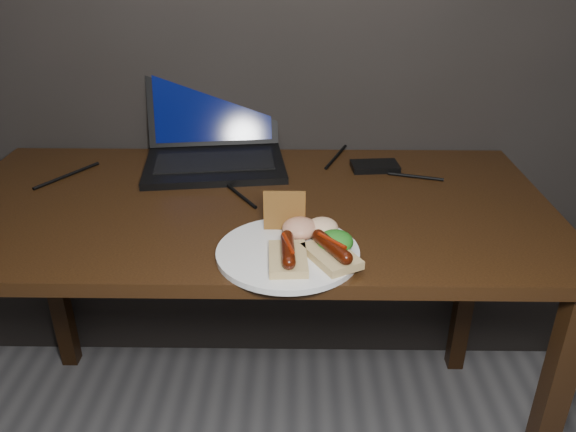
# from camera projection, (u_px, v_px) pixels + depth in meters

# --- Properties ---
(desk) EXTENTS (1.40, 0.70, 0.75)m
(desk) POSITION_uv_depth(u_px,v_px,m) (250.00, 234.00, 1.35)
(desk) COLOR #38210E
(desk) RESTS_ON ground
(laptop) EXTENTS (0.40, 0.39, 0.25)m
(laptop) POSITION_uv_depth(u_px,v_px,m) (214.00, 142.00, 1.52)
(laptop) COLOR black
(laptop) RESTS_ON desk
(hard_drive) EXTENTS (0.13, 0.08, 0.02)m
(hard_drive) POSITION_uv_depth(u_px,v_px,m) (375.00, 166.00, 1.48)
(hard_drive) COLOR black
(hard_drive) RESTS_ON desk
(desk_cables) EXTENTS (1.01, 0.45, 0.01)m
(desk_cables) POSITION_uv_depth(u_px,v_px,m) (257.00, 173.00, 1.45)
(desk_cables) COLOR black
(desk_cables) RESTS_ON desk
(plate) EXTENTS (0.35, 0.35, 0.01)m
(plate) POSITION_uv_depth(u_px,v_px,m) (288.00, 253.00, 1.08)
(plate) COLOR white
(plate) RESTS_ON desk
(bread_sausage_center) EXTENTS (0.08, 0.12, 0.04)m
(bread_sausage_center) POSITION_uv_depth(u_px,v_px,m) (288.00, 255.00, 1.03)
(bread_sausage_center) COLOR #DBBE80
(bread_sausage_center) RESTS_ON plate
(bread_sausage_right) EXTENTS (0.12, 0.13, 0.04)m
(bread_sausage_right) POSITION_uv_depth(u_px,v_px,m) (332.00, 252.00, 1.04)
(bread_sausage_right) COLOR #DBBE80
(bread_sausage_right) RESTS_ON plate
(crispbread) EXTENTS (0.09, 0.01, 0.08)m
(crispbread) POSITION_uv_depth(u_px,v_px,m) (284.00, 211.00, 1.14)
(crispbread) COLOR #A56C2D
(crispbread) RESTS_ON plate
(salad_greens) EXTENTS (0.07, 0.07, 0.04)m
(salad_greens) POSITION_uv_depth(u_px,v_px,m) (335.00, 241.00, 1.07)
(salad_greens) COLOR #145A12
(salad_greens) RESTS_ON plate
(salsa_mound) EXTENTS (0.07, 0.07, 0.04)m
(salsa_mound) POSITION_uv_depth(u_px,v_px,m) (300.00, 228.00, 1.12)
(salsa_mound) COLOR #A71510
(salsa_mound) RESTS_ON plate
(coleslaw_mound) EXTENTS (0.06, 0.06, 0.04)m
(coleslaw_mound) POSITION_uv_depth(u_px,v_px,m) (322.00, 227.00, 1.13)
(coleslaw_mound) COLOR beige
(coleslaw_mound) RESTS_ON plate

